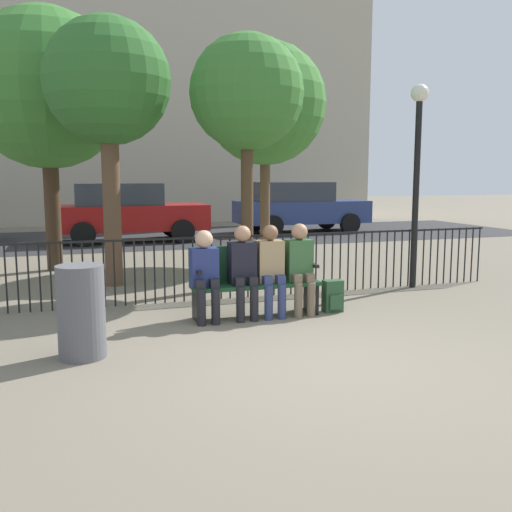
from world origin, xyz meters
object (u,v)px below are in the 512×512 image
(seated_person_2, at_px, (271,266))
(tree_1, at_px, (47,90))
(backpack, at_px, (333,296))
(tree_2, at_px, (247,94))
(tree_3, at_px, (265,104))
(seated_person_0, at_px, (205,270))
(park_bench, at_px, (254,278))
(parked_car_0, at_px, (127,211))
(tree_0, at_px, (108,84))
(lamp_post, at_px, (417,153))
(parked_car_1, at_px, (299,206))
(seated_person_1, at_px, (243,267))
(seated_person_3, at_px, (300,264))
(trash_bin, at_px, (81,312))

(seated_person_2, distance_m, tree_1, 6.18)
(backpack, height_order, tree_2, tree_2)
(seated_person_2, height_order, tree_3, tree_3)
(seated_person_0, bearing_deg, park_bench, 10.77)
(tree_3, distance_m, parked_car_0, 5.86)
(seated_person_2, height_order, tree_0, tree_0)
(park_bench, height_order, tree_0, tree_0)
(tree_3, relative_size, lamp_post, 1.40)
(tree_2, bearing_deg, parked_car_1, 62.05)
(tree_0, bearing_deg, tree_3, 27.97)
(seated_person_1, distance_m, backpack, 1.34)
(tree_0, distance_m, parked_car_1, 10.03)
(tree_2, bearing_deg, backpack, -75.84)
(seated_person_3, height_order, backpack, seated_person_3)
(lamp_post, xyz_separation_m, parked_car_1, (1.73, 9.06, -1.35))
(seated_person_0, xyz_separation_m, lamp_post, (3.76, 1.12, 1.53))
(seated_person_3, height_order, lamp_post, lamp_post)
(seated_person_2, distance_m, trash_bin, 2.59)
(seated_person_3, xyz_separation_m, trash_bin, (-2.79, -1.00, -0.21))
(tree_0, xyz_separation_m, tree_3, (3.28, 1.74, 0.02))
(seated_person_0, xyz_separation_m, tree_3, (2.38, 4.58, 2.63))
(seated_person_2, relative_size, tree_0, 0.28)
(lamp_post, bearing_deg, tree_0, 159.77)
(seated_person_2, xyz_separation_m, lamp_post, (2.89, 1.12, 1.52))
(park_bench, bearing_deg, tree_0, 120.38)
(backpack, relative_size, tree_3, 0.09)
(seated_person_1, distance_m, seated_person_2, 0.37)
(seated_person_3, relative_size, lamp_post, 0.37)
(seated_person_2, bearing_deg, lamp_post, 21.15)
(seated_person_2, xyz_separation_m, tree_0, (-1.77, 2.84, 2.61))
(parked_car_1, height_order, trash_bin, parked_car_1)
(park_bench, relative_size, seated_person_0, 1.45)
(seated_person_1, height_order, parked_car_0, parked_car_0)
(seated_person_1, relative_size, seated_person_3, 0.99)
(seated_person_3, distance_m, parked_car_0, 9.41)
(seated_person_2, xyz_separation_m, seated_person_3, (0.41, 0.00, 0.01))
(seated_person_1, height_order, parked_car_1, parked_car_1)
(trash_bin, bearing_deg, seated_person_2, 22.80)
(seated_person_2, relative_size, parked_car_1, 0.29)
(park_bench, bearing_deg, seated_person_2, -34.55)
(seated_person_2, relative_size, tree_3, 0.26)
(seated_person_2, xyz_separation_m, tree_3, (1.51, 4.58, 2.62))
(seated_person_2, bearing_deg, parked_car_0, 95.56)
(seated_person_3, xyz_separation_m, tree_0, (-2.18, 2.83, 2.60))
(seated_person_2, distance_m, backpack, 1.00)
(seated_person_2, bearing_deg, seated_person_1, 179.99)
(tree_2, bearing_deg, seated_person_2, -99.16)
(seated_person_2, relative_size, tree_2, 0.29)
(park_bench, distance_m, seated_person_1, 0.29)
(tree_2, bearing_deg, seated_person_1, -108.67)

